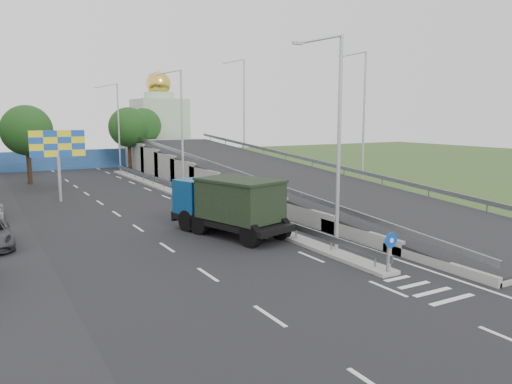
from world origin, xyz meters
TOP-DOWN VIEW (x-y plane):
  - ground at (0.00, 0.00)m, footprint 160.00×160.00m
  - road_surface at (-3.00, 20.00)m, footprint 26.00×90.00m
  - median at (0.00, 24.00)m, footprint 1.00×44.00m
  - overpass_ramp at (7.50, 24.00)m, footprint 10.00×50.00m
  - median_guardrail at (0.00, 24.00)m, footprint 0.09×44.00m
  - sign_bollard at (0.00, 2.17)m, footprint 0.64×0.23m
  - lamp_post_near at (0.11, 6.00)m, footprint 2.74×0.18m
  - lamp_post_mid at (0.11, 26.00)m, footprint 2.74×0.18m
  - lamp_post_far at (0.11, 46.00)m, footprint 2.74×0.18m
  - blue_wall at (-4.00, 52.00)m, footprint 30.00×0.50m
  - church at (10.00, 60.00)m, footprint 7.00×7.00m
  - billboard at (-9.00, 28.00)m, footprint 4.00×0.24m
  - tree_left_mid at (-10.00, 40.00)m, footprint 4.80×4.80m
  - tree_median_far at (2.00, 48.00)m, footprint 4.80×4.80m
  - tree_ramp_far at (6.00, 55.00)m, footprint 4.80×4.80m
  - dump_truck at (-2.51, 12.02)m, footprint 4.59×7.78m

SIDE VIEW (x-z plane):
  - ground at x=0.00m, z-range 0.00..0.00m
  - road_surface at x=-3.00m, z-range -0.02..0.02m
  - median at x=0.00m, z-range 0.00..0.20m
  - median_guardrail at x=0.00m, z-range 0.39..1.10m
  - sign_bollard at x=0.00m, z-range 0.20..1.87m
  - blue_wall at x=-4.00m, z-range 0.00..2.40m
  - overpass_ramp at x=7.50m, z-range 0.00..3.50m
  - dump_truck at x=-2.51m, z-range 0.17..3.40m
  - billboard at x=-9.00m, z-range 1.44..6.94m
  - tree_left_mid at x=-10.00m, z-range 1.38..8.98m
  - tree_median_far at x=2.00m, z-range 1.38..8.98m
  - tree_ramp_far at x=6.00m, z-range 1.38..8.98m
  - church at x=10.00m, z-range -1.59..12.21m
  - lamp_post_near at x=0.11m, z-range 0.77..10.85m
  - lamp_post_mid at x=0.11m, z-range 0.77..10.85m
  - lamp_post_far at x=0.11m, z-range 0.77..10.85m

